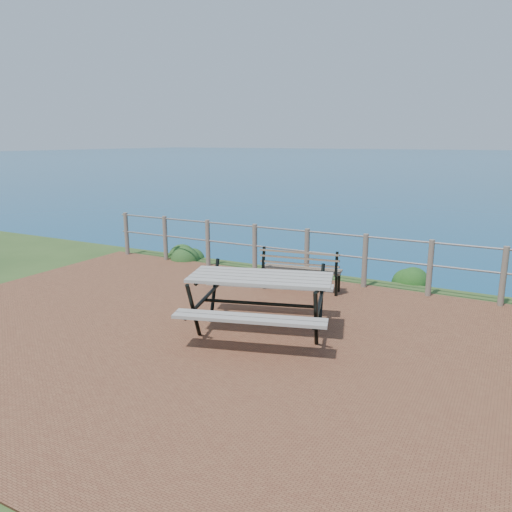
# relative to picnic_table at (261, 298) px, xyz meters

# --- Properties ---
(ground) EXTENTS (10.00, 7.00, 0.12)m
(ground) POSITION_rel_picnic_table_xyz_m (-0.49, -0.46, -0.53)
(ground) COLOR brown
(ground) RESTS_ON ground
(safety_railing) EXTENTS (9.40, 0.10, 1.00)m
(safety_railing) POSITION_rel_picnic_table_xyz_m (-0.49, 2.89, 0.04)
(safety_railing) COLOR #6B5B4C
(safety_railing) RESTS_ON ground
(picnic_table) EXTENTS (2.11, 1.65, 0.83)m
(picnic_table) POSITION_rel_picnic_table_xyz_m (0.00, 0.00, 0.00)
(picnic_table) COLOR #A19A90
(picnic_table) RESTS_ON ground
(park_bench) EXTENTS (1.46, 0.58, 0.80)m
(park_bench) POSITION_rel_picnic_table_xyz_m (-0.28, 2.15, 0.00)
(park_bench) COLOR brown
(park_bench) RESTS_ON ground
(shrub_lip_west) EXTENTS (0.71, 0.71, 0.43)m
(shrub_lip_west) POSITION_rel_picnic_table_xyz_m (-3.67, 3.25, -0.53)
(shrub_lip_west) COLOR #1E4B1C
(shrub_lip_west) RESTS_ON ground
(shrub_lip_east) EXTENTS (0.67, 0.67, 0.37)m
(shrub_lip_east) POSITION_rel_picnic_table_xyz_m (1.44, 3.77, -0.53)
(shrub_lip_east) COLOR #194916
(shrub_lip_east) RESTS_ON ground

